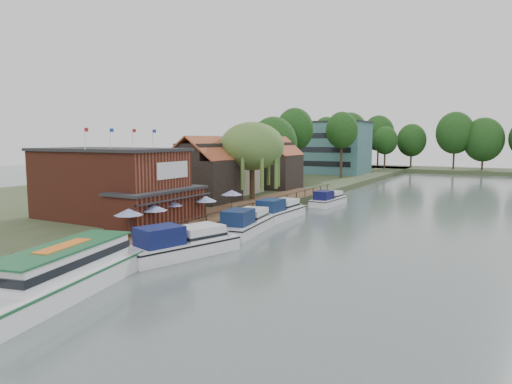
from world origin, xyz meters
The scene contains 27 objects.
ground centered at (0.00, 0.00, 0.00)m, with size 260.00×260.00×0.00m, color #4C5857.
land_bank centered at (-30.00, 35.00, 0.50)m, with size 50.00×140.00×1.00m, color #384728.
quay_deck centered at (-8.00, 10.00, 1.05)m, with size 6.00×50.00×0.10m, color #47301E.
quay_rail centered at (-5.30, 10.50, 1.50)m, with size 0.20×49.00×1.00m, color black, non-canonical shape.
pub centered at (-14.00, -1.00, 4.65)m, with size 20.00×11.00×7.30m, color maroon, non-canonical shape.
hotel_block centered at (-22.00, 70.00, 7.15)m, with size 25.40×12.40×12.30m, color #38666B, non-canonical shape.
cottage_a centered at (-15.00, 14.00, 5.25)m, with size 8.60×7.60×8.50m, color black, non-canonical shape.
cottage_b centered at (-18.00, 24.00, 5.25)m, with size 9.60×8.60×8.50m, color beige, non-canonical shape.
cottage_c centered at (-14.00, 33.00, 5.25)m, with size 7.60×7.60×8.50m, color black, non-canonical shape.
willow centered at (-10.50, 19.00, 6.21)m, with size 8.60×8.60×10.43m, color #476B2D, non-canonical shape.
umbrella_0 centered at (-7.49, -6.92, 2.29)m, with size 2.41×2.41×2.38m, color navy, non-canonical shape.
umbrella_1 centered at (-7.32, -4.09, 2.29)m, with size 2.43×2.43×2.38m, color #1B3998, non-canonical shape.
umbrella_2 centered at (-7.76, -1.07, 2.29)m, with size 1.98×1.98×2.38m, color #1A1A92, non-canonical shape.
umbrella_3 centered at (-6.73, 2.95, 2.29)m, with size 2.26×2.26×2.38m, color navy, non-canonical shape.
umbrella_4 centered at (-7.34, 8.78, 2.29)m, with size 2.43×2.43×2.38m, color #201B99, non-canonical shape.
cruiser_0 centered at (-2.40, -6.35, 1.31)m, with size 3.46×10.69×2.62m, color white, non-canonical shape.
cruiser_1 centered at (-2.61, 3.89, 1.27)m, with size 3.37×10.41×2.54m, color silver, non-canonical shape.
cruiser_2 centered at (-3.30, 12.55, 1.23)m, with size 3.26×10.09×2.45m, color white, non-canonical shape.
cruiser_3 centered at (-2.06, 25.70, 1.07)m, with size 2.90×8.99×2.14m, color white, non-canonical shape.
tour_boat centered at (-2.96, -17.33, 1.47)m, with size 3.81×13.49×2.94m, color silver, non-canonical shape.
swan centered at (-2.43, -9.51, 0.22)m, with size 0.44×0.44×0.44m, color white.
bank_tree_0 centered at (-18.95, 41.95, 7.14)m, with size 8.93×8.93×12.29m, color #143811, non-canonical shape.
bank_tree_1 centered at (-18.48, 50.51, 8.18)m, with size 7.48×7.48×14.37m, color #143811, non-canonical shape.
bank_tree_2 centered at (-11.04, 57.64, 7.88)m, with size 6.59×6.59×13.75m, color #143811, non-canonical shape.
bank_tree_3 centered at (-17.84, 79.97, 7.74)m, with size 7.37×7.37×13.48m, color #143811, non-canonical shape.
bank_tree_4 centered at (-17.60, 86.90, 6.36)m, with size 6.19×6.19×10.72m, color #143811, non-canonical shape.
bank_tree_5 centered at (-10.33, 92.51, 6.77)m, with size 6.66×6.66×11.54m, color #143811, non-canonical shape.
Camera 1 is at (19.72, -34.20, 9.19)m, focal length 32.00 mm.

